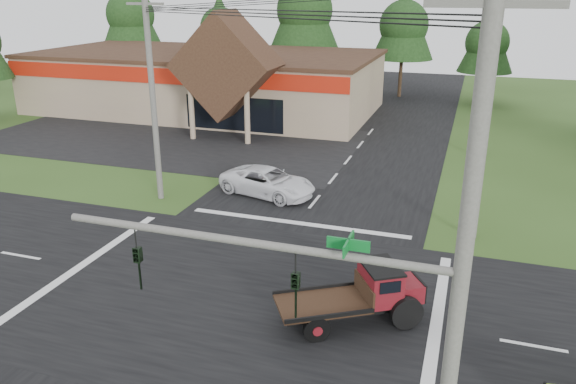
% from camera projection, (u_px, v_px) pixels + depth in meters
% --- Properties ---
extents(ground, '(120.00, 120.00, 0.00)m').
position_uv_depth(ground, '(240.00, 295.00, 20.61)').
color(ground, '#2D4619').
rests_on(ground, ground).
extents(road_ns, '(12.00, 120.00, 0.02)m').
position_uv_depth(road_ns, '(240.00, 295.00, 20.61)').
color(road_ns, black).
rests_on(road_ns, ground).
extents(road_ew, '(120.00, 12.00, 0.02)m').
position_uv_depth(road_ew, '(240.00, 295.00, 20.61)').
color(road_ew, black).
rests_on(road_ew, ground).
extents(parking_apron, '(28.00, 14.00, 0.02)m').
position_uv_depth(parking_apron, '(166.00, 139.00, 41.69)').
color(parking_apron, black).
rests_on(parking_apron, ground).
extents(cvs_building, '(30.40, 18.20, 9.19)m').
position_uv_depth(cvs_building, '(207.00, 80.00, 50.67)').
color(cvs_building, tan).
rests_on(cvs_building, ground).
extents(traffic_signal_mast, '(8.12, 0.24, 7.00)m').
position_uv_depth(traffic_signal_mast, '(361.00, 333.00, 10.68)').
color(traffic_signal_mast, '#595651').
rests_on(traffic_signal_mast, ground).
extents(utility_pole_nr, '(2.00, 0.30, 11.00)m').
position_uv_depth(utility_pole_nr, '(459.00, 292.00, 9.77)').
color(utility_pole_nr, '#595651').
rests_on(utility_pole_nr, ground).
extents(utility_pole_nw, '(2.00, 0.30, 10.50)m').
position_uv_depth(utility_pole_nw, '(153.00, 98.00, 28.26)').
color(utility_pole_nw, '#595651').
rests_on(utility_pole_nw, ground).
extents(utility_pole_ne, '(2.00, 0.30, 11.50)m').
position_uv_depth(utility_pole_ne, '(488.00, 108.00, 23.35)').
color(utility_pole_ne, '#595651').
rests_on(utility_pole_ne, ground).
extents(utility_pole_n, '(2.00, 0.30, 11.20)m').
position_uv_depth(utility_pole_n, '(487.00, 69.00, 35.88)').
color(utility_pole_n, '#595651').
rests_on(utility_pole_n, ground).
extents(tree_row_a, '(6.72, 6.72, 12.12)m').
position_uv_depth(tree_row_a, '(130.00, 12.00, 62.40)').
color(tree_row_a, '#332316').
rests_on(tree_row_a, ground).
extents(tree_row_b, '(5.60, 5.60, 10.10)m').
position_uv_depth(tree_row_b, '(220.00, 25.00, 61.68)').
color(tree_row_b, '#332316').
rests_on(tree_row_b, ground).
extents(tree_row_c, '(7.28, 7.28, 13.13)m').
position_uv_depth(tree_row_c, '(305.00, 7.00, 57.13)').
color(tree_row_c, '#332316').
rests_on(tree_row_c, ground).
extents(tree_row_d, '(6.16, 6.16, 11.11)m').
position_uv_depth(tree_row_d, '(404.00, 22.00, 55.51)').
color(tree_row_d, '#332316').
rests_on(tree_row_d, ground).
extents(tree_row_e, '(5.04, 5.04, 9.09)m').
position_uv_depth(tree_row_e, '(487.00, 40.00, 51.82)').
color(tree_row_e, '#332316').
rests_on(tree_row_e, ground).
extents(antique_flatbed_truck, '(5.16, 4.16, 2.05)m').
position_uv_depth(antique_flatbed_truck, '(352.00, 295.00, 18.58)').
color(antique_flatbed_truck, '#590C13').
rests_on(antique_flatbed_truck, ground).
extents(white_pickup, '(5.74, 3.68, 1.47)m').
position_uv_depth(white_pickup, '(268.00, 182.00, 30.33)').
color(white_pickup, white).
rests_on(white_pickup, ground).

